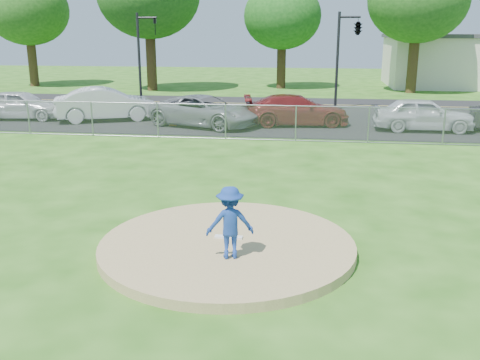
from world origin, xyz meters
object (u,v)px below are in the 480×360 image
(parked_car_gray, at_px, (204,111))
(parked_car_pearl, at_px, (423,114))
(traffic_signal_center, at_px, (356,29))
(pitcher, at_px, (230,223))
(traffic_signal_left, at_px, (143,51))
(parked_car_white, at_px, (107,104))
(tree_center, at_px, (282,6))
(traffic_cone, at_px, (173,118))
(parked_car_silver, at_px, (21,105))
(parked_car_darkred, at_px, (296,110))

(parked_car_gray, bearing_deg, parked_car_pearl, -68.20)
(traffic_signal_center, distance_m, pitcher, 23.40)
(pitcher, xyz_separation_m, parked_car_pearl, (6.61, 16.07, -0.14))
(traffic_signal_left, distance_m, parked_car_white, 6.39)
(tree_center, xyz_separation_m, parked_car_white, (-7.93, -17.88, -5.60))
(pitcher, bearing_deg, parked_car_gray, -91.25)
(parked_car_pearl, bearing_deg, traffic_cone, 90.59)
(parked_car_pearl, bearing_deg, pitcher, 157.61)
(traffic_cone, bearing_deg, traffic_signal_center, 36.97)
(traffic_cone, xyz_separation_m, parked_car_pearl, (11.94, 0.13, 0.39))
(tree_center, distance_m, parked_car_gray, 19.91)
(traffic_signal_center, height_order, parked_car_gray, traffic_signal_center)
(parked_car_silver, height_order, parked_car_white, parked_car_white)
(parked_car_darkred, distance_m, parked_car_pearl, 5.96)
(traffic_signal_center, bearing_deg, parked_car_darkred, -117.29)
(traffic_signal_center, distance_m, traffic_cone, 12.16)
(pitcher, bearing_deg, traffic_cone, -86.00)
(traffic_signal_left, distance_m, traffic_signal_center, 12.79)
(traffic_signal_center, bearing_deg, parked_car_silver, -160.83)
(traffic_signal_center, height_order, pitcher, traffic_signal_center)
(pitcher, distance_m, parked_car_darkred, 16.83)
(traffic_signal_center, relative_size, parked_car_pearl, 1.23)
(parked_car_silver, bearing_deg, parked_car_pearl, -96.77)
(traffic_signal_center, distance_m, parked_car_white, 14.67)
(traffic_cone, bearing_deg, parked_car_pearl, 0.62)
(parked_car_silver, bearing_deg, tree_center, -39.82)
(parked_car_gray, xyz_separation_m, parked_car_darkred, (4.44, 0.92, -0.00))
(tree_center, height_order, pitcher, tree_center)
(traffic_signal_left, bearing_deg, parked_car_gray, -52.98)
(tree_center, xyz_separation_m, pitcher, (1.19, -34.80, -5.55))
(traffic_signal_left, xyz_separation_m, parked_car_pearl, (15.56, -6.73, -2.58))
(traffic_signal_center, xyz_separation_m, traffic_cone, (-9.11, -6.86, -4.22))
(pitcher, height_order, parked_car_white, parked_car_white)
(tree_center, bearing_deg, parked_car_darkred, -84.03)
(tree_center, relative_size, traffic_signal_center, 1.76)
(tree_center, relative_size, parked_car_silver, 2.18)
(parked_car_darkred, bearing_deg, parked_car_gray, 92.64)
(pitcher, relative_size, parked_car_darkred, 0.28)
(traffic_signal_center, height_order, parked_car_pearl, traffic_signal_center)
(traffic_signal_left, xyz_separation_m, traffic_cone, (3.62, -6.86, -2.97))
(parked_car_silver, bearing_deg, traffic_signal_left, -43.33)
(pitcher, distance_m, parked_car_silver, 21.65)
(parked_car_silver, bearing_deg, traffic_cone, -100.13)
(tree_center, distance_m, pitcher, 35.26)
(pitcher, bearing_deg, traffic_signal_left, -83.07)
(parked_car_white, bearing_deg, parked_car_silver, 68.98)
(traffic_cone, relative_size, parked_car_gray, 0.14)
(parked_car_white, bearing_deg, parked_car_pearl, -116.83)
(tree_center, height_order, parked_car_darkred, tree_center)
(parked_car_gray, distance_m, parked_car_darkred, 4.53)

